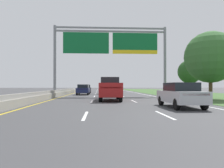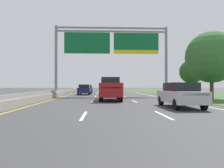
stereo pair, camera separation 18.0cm
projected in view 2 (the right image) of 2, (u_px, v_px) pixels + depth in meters
name	position (u px, v px, depth m)	size (l,w,h in m)	color
ground_plane	(108.00, 94.00, 34.50)	(220.00, 220.00, 0.00)	#3D3D3F
lane_striping	(108.00, 94.00, 34.04)	(11.96, 106.00, 0.01)	white
grass_verge_right	(194.00, 94.00, 35.15)	(14.00, 110.00, 0.02)	#3D602D
median_barrier_concrete	(67.00, 92.00, 34.19)	(0.60, 110.00, 0.85)	#99968E
overhead_sign_gantry	(112.00, 46.00, 28.63)	(15.06, 0.42, 9.31)	gray
pickup_truck_red	(110.00, 89.00, 20.24)	(2.12, 5.44, 2.20)	maroon
car_silver_right_lane_sedan	(180.00, 95.00, 13.61)	(1.87, 4.42, 1.57)	#B2B5BA
car_black_left_lane_sedan	(88.00, 89.00, 41.49)	(1.92, 4.44, 1.57)	black
car_gold_centre_lane_suv	(108.00, 87.00, 36.14)	(2.03, 4.75, 2.11)	#A38438
car_navy_left_lane_sedan	(85.00, 89.00, 33.03)	(1.88, 4.42, 1.57)	#161E47
roadside_tree_near	(212.00, 57.00, 21.54)	(5.16, 5.16, 6.82)	#4C3823
roadside_tree_mid	(191.00, 72.00, 38.02)	(4.20, 4.20, 5.96)	#4C3823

